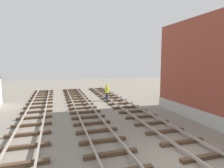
{
  "coord_description": "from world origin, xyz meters",
  "views": [
    {
      "loc": [
        -4.76,
        -6.16,
        4.19
      ],
      "look_at": [
        0.23,
        10.12,
        2.19
      ],
      "focal_mm": 29.95,
      "sensor_mm": 36.0,
      "label": 1
    }
  ],
  "objects": [
    {
      "name": "ground_plane",
      "position": [
        0.0,
        0.0,
        0.0
      ],
      "size": [
        80.0,
        80.0,
        0.0
      ],
      "primitive_type": "plane",
      "color": "gray"
    },
    {
      "name": "track_near_building",
      "position": [
        1.39,
        0.0,
        0.13
      ],
      "size": [
        2.5,
        45.52,
        0.32
      ],
      "color": "#4C3826",
      "rests_on": "ground"
    },
    {
      "name": "track_worker_foreground",
      "position": [
        0.61,
        13.26,
        0.93
      ],
      "size": [
        0.4,
        0.4,
        1.87
      ],
      "color": "#262D4C",
      "rests_on": "ground"
    }
  ]
}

